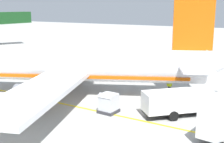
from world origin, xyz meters
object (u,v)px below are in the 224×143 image
at_px(airliner_foreground, 53,65).
at_px(cargo_container_near, 108,103).
at_px(service_truck_catering, 178,101).
at_px(crew_marshaller, 169,85).

relative_size(airliner_foreground, cargo_container_near, 19.27).
bearing_deg(cargo_container_near, service_truck_catering, -66.10).
distance_m(service_truck_catering, crew_marshaller, 7.50).
bearing_deg(crew_marshaller, cargo_container_near, 163.83).
height_order(airliner_foreground, cargo_container_near, airliner_foreground).
bearing_deg(cargo_container_near, crew_marshaller, -16.17).
bearing_deg(service_truck_catering, cargo_container_near, 113.90).
bearing_deg(crew_marshaller, airliner_foreground, 120.50).
bearing_deg(airliner_foreground, cargo_container_near, -104.68).
xyz_separation_m(service_truck_catering, crew_marshaller, (6.69, 3.35, -0.40)).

